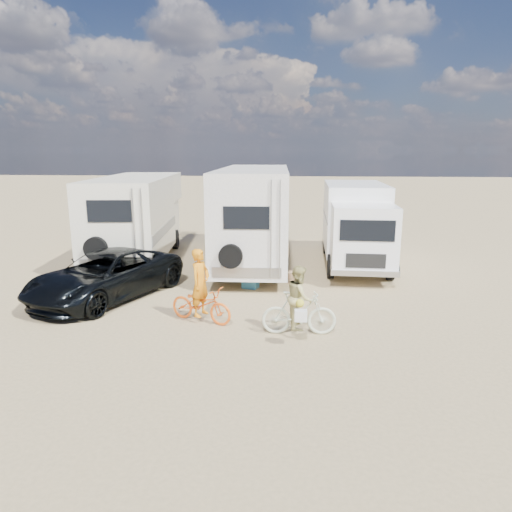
# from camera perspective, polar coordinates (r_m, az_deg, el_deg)

# --- Properties ---
(ground) EXTENTS (140.00, 140.00, 0.00)m
(ground) POSITION_cam_1_polar(r_m,az_deg,el_deg) (12.07, -2.05, -8.48)
(ground) COLOR tan
(ground) RESTS_ON ground
(rv_main) EXTENTS (2.76, 8.58, 3.74)m
(rv_main) POSITION_cam_1_polar(r_m,az_deg,el_deg) (18.12, -0.21, 4.91)
(rv_main) COLOR white
(rv_main) RESTS_ON ground
(rv_left) EXTENTS (3.35, 7.70, 3.39)m
(rv_left) POSITION_cam_1_polar(r_m,az_deg,el_deg) (19.24, -14.52, 4.44)
(rv_left) COLOR white
(rv_left) RESTS_ON ground
(box_truck) EXTENTS (2.49, 6.70, 3.12)m
(box_truck) POSITION_cam_1_polar(r_m,az_deg,el_deg) (18.18, 12.30, 3.65)
(box_truck) COLOR white
(box_truck) RESTS_ON ground
(dark_suv) EXTENTS (4.18, 5.64, 1.43)m
(dark_suv) POSITION_cam_1_polar(r_m,az_deg,el_deg) (14.68, -18.11, -2.28)
(dark_suv) COLOR black
(dark_suv) RESTS_ON ground
(bike_man) EXTENTS (1.91, 1.27, 0.95)m
(bike_man) POSITION_cam_1_polar(r_m,az_deg,el_deg) (12.19, -6.83, -5.96)
(bike_man) COLOR #EC5B15
(bike_man) RESTS_ON ground
(bike_woman) EXTENTS (1.84, 0.57, 1.09)m
(bike_woman) POSITION_cam_1_polar(r_m,az_deg,el_deg) (11.32, 5.35, -7.05)
(bike_woman) COLOR beige
(bike_woman) RESTS_ON ground
(rider_man) EXTENTS (0.64, 0.76, 1.78)m
(rider_man) POSITION_cam_1_polar(r_m,az_deg,el_deg) (12.07, -6.88, -4.10)
(rider_man) COLOR orange
(rider_man) RESTS_ON ground
(rider_woman) EXTENTS (0.61, 0.77, 1.55)m
(rider_woman) POSITION_cam_1_polar(r_m,az_deg,el_deg) (11.24, 5.38, -5.95)
(rider_woman) COLOR tan
(rider_woman) RESTS_ON ground
(bike_parked) EXTENTS (1.65, 1.36, 0.85)m
(bike_parked) POSITION_cam_1_polar(r_m,az_deg,el_deg) (17.43, 15.03, -0.71)
(bike_parked) COLOR #252725
(bike_parked) RESTS_ON ground
(cooler) EXTENTS (0.57, 0.48, 0.39)m
(cooler) POSITION_cam_1_polar(r_m,az_deg,el_deg) (15.08, -0.69, -3.26)
(cooler) COLOR teal
(cooler) RESTS_ON ground
(crate) EXTENTS (0.56, 0.56, 0.36)m
(crate) POSITION_cam_1_polar(r_m,az_deg,el_deg) (15.81, 4.71, -2.60)
(crate) COLOR #886748
(crate) RESTS_ON ground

